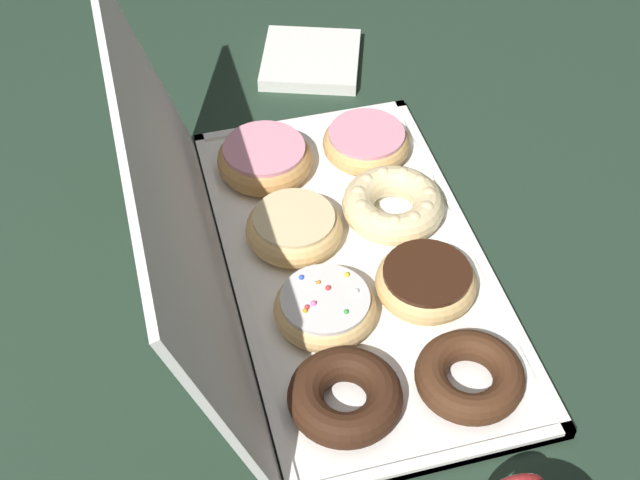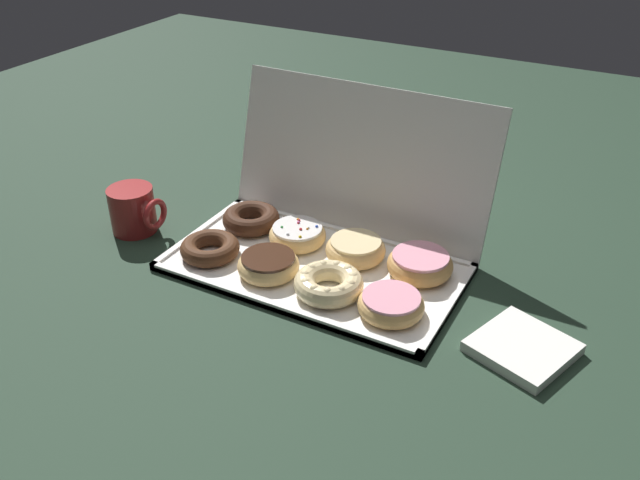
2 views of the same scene
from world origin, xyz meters
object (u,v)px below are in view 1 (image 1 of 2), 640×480
Objects in this scene: glazed_ring_donut_6 at (294,228)px; napkin_stack at (311,60)px; chocolate_cake_ring_donut_0 at (470,377)px; chocolate_cake_ring_donut_4 at (345,397)px; sprinkle_donut_5 at (325,308)px; pink_frosted_donut_7 at (265,158)px; donut_box at (357,267)px; cruller_donut_2 at (393,204)px; chocolate_frosted_donut_1 at (426,282)px; pink_frosted_donut_3 at (366,142)px.

glazed_ring_donut_6 reaches higher than napkin_stack.
chocolate_cake_ring_donut_0 is 0.82× the size of napkin_stack.
glazed_ring_donut_6 is at bearing -1.51° from chocolate_cake_ring_donut_4.
sprinkle_donut_5 and pink_frosted_donut_7 have the same top height.
donut_box is 4.79× the size of chocolate_cake_ring_donut_0.
sprinkle_donut_5 is 0.12m from glazed_ring_donut_6.
cruller_donut_2 is at bearing -177.41° from napkin_stack.
donut_box is 4.76× the size of chocolate_frosted_donut_1.
napkin_stack is (0.57, -0.11, -0.02)m from chocolate_cake_ring_donut_4.
cruller_donut_2 is 0.18m from sprinkle_donut_5.
pink_frosted_donut_3 is at bearing -1.08° from chocolate_frosted_donut_1.
pink_frosted_donut_7 reaches higher than napkin_stack.
chocolate_frosted_donut_1 and chocolate_cake_ring_donut_4 have the same top height.
cruller_donut_2 is at bearing -0.96° from chocolate_frosted_donut_1.
chocolate_frosted_donut_1 is at bearing -152.05° from pink_frosted_donut_7.
pink_frosted_donut_3 is 0.38m from chocolate_cake_ring_donut_4.
sprinkle_donut_5 is 0.98× the size of glazed_ring_donut_6.
chocolate_frosted_donut_1 reaches higher than napkin_stack.
chocolate_cake_ring_donut_4 is 0.59m from napkin_stack.
chocolate_cake_ring_donut_4 is 1.04× the size of sprinkle_donut_5.
chocolate_frosted_donut_1 is (-0.06, -0.06, 0.02)m from donut_box.
glazed_ring_donut_6 is 0.12m from pink_frosted_donut_7.
pink_frosted_donut_3 is 0.82× the size of napkin_stack.
pink_frosted_donut_7 is at bearing 2.62° from sprinkle_donut_5.
donut_box is at bearing 18.13° from chocolate_cake_ring_donut_0.
cruller_donut_2 reaches higher than chocolate_cake_ring_donut_4.
cruller_donut_2 is 1.06× the size of chocolate_cake_ring_donut_4.
chocolate_cake_ring_donut_0 is 0.94× the size of pink_frosted_donut_7.
chocolate_cake_ring_donut_4 is at bearing 86.44° from chocolate_cake_ring_donut_0.
sprinkle_donut_5 is 0.47m from napkin_stack.
chocolate_frosted_donut_1 is 1.01× the size of sprinkle_donut_5.
pink_frosted_donut_3 is at bearing -175.34° from napkin_stack.
cruller_donut_2 is at bearing 178.79° from pink_frosted_donut_3.
pink_frosted_donut_3 is 0.27m from sprinkle_donut_5.
chocolate_frosted_donut_1 reaches higher than pink_frosted_donut_3.
sprinkle_donut_5 reaches higher than chocolate_frosted_donut_1.
pink_frosted_donut_7 reaches higher than chocolate_cake_ring_donut_0.
pink_frosted_donut_7 is (0.37, 0.13, 0.00)m from chocolate_cake_ring_donut_0.
chocolate_cake_ring_donut_4 is at bearing 159.79° from donut_box.
cruller_donut_2 is 1.02× the size of pink_frosted_donut_7.
pink_frosted_donut_3 is 0.99× the size of glazed_ring_donut_6.
donut_box is 0.09m from sprinkle_donut_5.
donut_box is at bearing 173.20° from napkin_stack.
sprinkle_donut_5 is (-0.01, 0.12, -0.00)m from chocolate_frosted_donut_1.
donut_box is 3.92× the size of napkin_stack.
sprinkle_donut_5 is 0.81× the size of napkin_stack.
chocolate_cake_ring_donut_0 is 0.39m from pink_frosted_donut_7.
chocolate_cake_ring_donut_0 is at bearing -160.72° from pink_frosted_donut_7.
chocolate_frosted_donut_1 is at bearing -86.70° from sprinkle_donut_5.
sprinkle_donut_5 is (-0.25, 0.12, 0.00)m from pink_frosted_donut_3.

